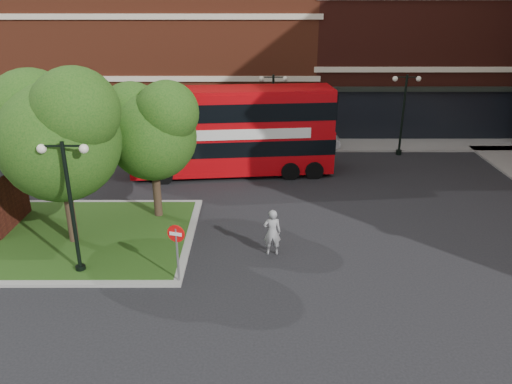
{
  "coord_description": "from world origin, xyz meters",
  "views": [
    {
      "loc": [
        0.89,
        -15.69,
        9.59
      ],
      "look_at": [
        0.93,
        3.17,
        2.0
      ],
      "focal_mm": 35.0,
      "sensor_mm": 36.0,
      "label": 1
    }
  ],
  "objects_px": {
    "car_silver": "(191,139)",
    "car_white": "(312,139)",
    "woman": "(272,232)",
    "bus": "(232,126)"
  },
  "relations": [
    {
      "from": "car_silver",
      "to": "car_white",
      "type": "relative_size",
      "value": 1.11
    },
    {
      "from": "car_white",
      "to": "car_silver",
      "type": "bearing_deg",
      "value": 97.73
    },
    {
      "from": "woman",
      "to": "car_silver",
      "type": "relative_size",
      "value": 0.45
    },
    {
      "from": "bus",
      "to": "woman",
      "type": "distance_m",
      "value": 9.7
    },
    {
      "from": "car_white",
      "to": "bus",
      "type": "bearing_deg",
      "value": 139.92
    },
    {
      "from": "car_white",
      "to": "woman",
      "type": "bearing_deg",
      "value": 172.7
    },
    {
      "from": "car_silver",
      "to": "car_white",
      "type": "distance_m",
      "value": 7.9
    },
    {
      "from": "bus",
      "to": "car_silver",
      "type": "bearing_deg",
      "value": 116.35
    },
    {
      "from": "car_silver",
      "to": "car_white",
      "type": "xyz_separation_m",
      "value": [
        7.89,
        0.41,
        -0.09
      ]
    },
    {
      "from": "car_silver",
      "to": "car_white",
      "type": "bearing_deg",
      "value": -79.92
    }
  ]
}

